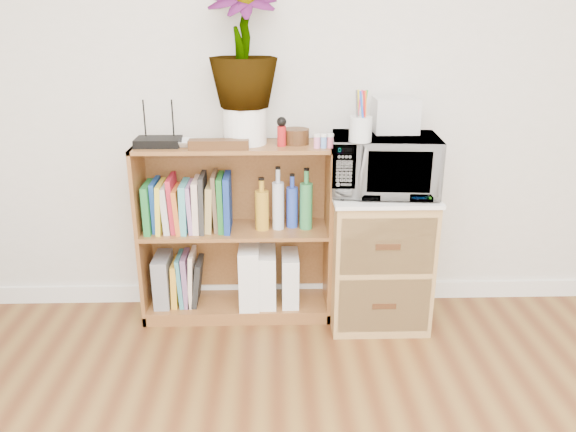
{
  "coord_description": "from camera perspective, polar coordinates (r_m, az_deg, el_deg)",
  "views": [
    {
      "loc": [
        -0.15,
        -0.67,
        1.56
      ],
      "look_at": [
        -0.08,
        1.95,
        0.62
      ],
      "focal_mm": 35.0,
      "sensor_mm": 36.0,
      "label": 1
    }
  ],
  "objects": [
    {
      "name": "wicker_unit",
      "position": [
        3.01,
        9.12,
        -4.27
      ],
      "size": [
        0.5,
        0.45,
        0.7
      ],
      "primitive_type": "cube",
      "color": "#9E7542",
      "rests_on": "ground"
    },
    {
      "name": "pen_cup",
      "position": [
        2.65,
        7.38,
        8.76
      ],
      "size": [
        0.11,
        0.11,
        0.12
      ],
      "primitive_type": "cylinder",
      "color": "silver",
      "rests_on": "microwave"
    },
    {
      "name": "lower_books",
      "position": [
        3.12,
        -10.23,
        -6.35
      ],
      "size": [
        0.17,
        0.19,
        0.3
      ],
      "color": "gold",
      "rests_on": "bookshelf"
    },
    {
      "name": "white_bowl",
      "position": [
        2.84,
        -10.5,
        7.3
      ],
      "size": [
        0.13,
        0.13,
        0.03
      ],
      "primitive_type": "imported",
      "color": "silver",
      "rests_on": "bookshelf"
    },
    {
      "name": "magazine_holder_left",
      "position": [
        3.07,
        -3.93,
        -5.89
      ],
      "size": [
        0.11,
        0.27,
        0.34
      ],
      "primitive_type": "cube",
      "color": "white",
      "rests_on": "bookshelf"
    },
    {
      "name": "cookbooks",
      "position": [
        2.96,
        -9.96,
        1.14
      ],
      "size": [
        0.44,
        0.2,
        0.3
      ],
      "color": "#1F7533",
      "rests_on": "bookshelf"
    },
    {
      "name": "paint_jars",
      "position": [
        2.76,
        3.64,
        7.47
      ],
      "size": [
        0.11,
        0.04,
        0.06
      ],
      "primitive_type": "cube",
      "color": "pink",
      "rests_on": "bookshelf"
    },
    {
      "name": "file_box",
      "position": [
        3.14,
        -12.54,
        -6.28
      ],
      "size": [
        0.08,
        0.22,
        0.27
      ],
      "primitive_type": "cube",
      "color": "gray",
      "rests_on": "bookshelf"
    },
    {
      "name": "kokeshi_doll",
      "position": [
        2.79,
        -0.65,
        8.12
      ],
      "size": [
        0.04,
        0.04,
        0.1
      ],
      "primitive_type": "cylinder",
      "color": "#A91417",
      "rests_on": "bookshelf"
    },
    {
      "name": "skirting_board",
      "position": [
        3.29,
        1.23,
        -7.66
      ],
      "size": [
        4.0,
        0.02,
        0.1
      ],
      "primitive_type": "cube",
      "color": "white",
      "rests_on": "ground"
    },
    {
      "name": "wooden_bowl",
      "position": [
        2.84,
        0.84,
        8.1
      ],
      "size": [
        0.13,
        0.13,
        0.08
      ],
      "primitive_type": "cylinder",
      "color": "#35210E",
      "rests_on": "bookshelf"
    },
    {
      "name": "router",
      "position": [
        2.87,
        -13.04,
        7.35
      ],
      "size": [
        0.22,
        0.15,
        0.04
      ],
      "primitive_type": "cube",
      "color": "black",
      "rests_on": "bookshelf"
    },
    {
      "name": "magazine_holder_mid",
      "position": [
        3.07,
        -2.14,
        -6.18
      ],
      "size": [
        0.09,
        0.24,
        0.3
      ],
      "primitive_type": "cube",
      "color": "white",
      "rests_on": "bookshelf"
    },
    {
      "name": "liquor_bottles",
      "position": [
        2.92,
        -0.39,
        1.51
      ],
      "size": [
        0.3,
        0.07,
        0.32
      ],
      "color": "gold",
      "rests_on": "bookshelf"
    },
    {
      "name": "microwave",
      "position": [
        2.83,
        9.71,
        5.17
      ],
      "size": [
        0.54,
        0.39,
        0.29
      ],
      "primitive_type": "imported",
      "rotation": [
        0.0,
        0.0,
        -0.08
      ],
      "color": "white",
      "rests_on": "wicker_unit"
    },
    {
      "name": "magazine_holder_right",
      "position": [
        3.08,
        0.21,
        -6.3
      ],
      "size": [
        0.09,
        0.23,
        0.28
      ],
      "primitive_type": "cube",
      "color": "white",
      "rests_on": "bookshelf"
    },
    {
      "name": "potted_plant",
      "position": [
        2.8,
        -4.62,
        16.99
      ],
      "size": [
        0.33,
        0.33,
        0.6
      ],
      "primitive_type": "imported",
      "color": "#2C6729",
      "rests_on": "plant_pot"
    },
    {
      "name": "small_appliance",
      "position": [
        2.89,
        10.85,
        10.04
      ],
      "size": [
        0.22,
        0.18,
        0.17
      ],
      "primitive_type": "cube",
      "color": "silver",
      "rests_on": "microwave"
    },
    {
      "name": "bookshelf",
      "position": [
        2.99,
        -5.31,
        -1.7
      ],
      "size": [
        1.0,
        0.3,
        0.95
      ],
      "primitive_type": "cube",
      "color": "brown",
      "rests_on": "ground"
    },
    {
      "name": "plant_pot",
      "position": [
        2.85,
        -4.41,
        9.14
      ],
      "size": [
        0.21,
        0.21,
        0.18
      ],
      "primitive_type": "cylinder",
      "color": "white",
      "rests_on": "bookshelf"
    },
    {
      "name": "trinket_box",
      "position": [
        2.75,
        -7.04,
        7.23
      ],
      "size": [
        0.29,
        0.07,
        0.05
      ],
      "primitive_type": "cube",
      "color": "#3B2010",
      "rests_on": "bookshelf"
    }
  ]
}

